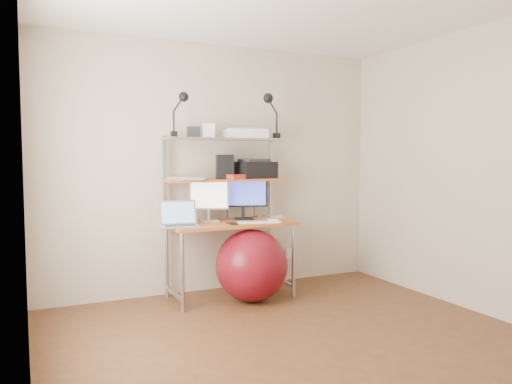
% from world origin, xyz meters
% --- Properties ---
extents(room, '(3.60, 3.60, 3.60)m').
position_xyz_m(room, '(0.00, 0.00, 1.25)').
color(room, brown).
rests_on(room, ground).
extents(computer_desk, '(1.20, 0.60, 1.57)m').
position_xyz_m(computer_desk, '(0.00, 1.50, 0.96)').
color(computer_desk, '#C96727').
rests_on(computer_desk, ground).
extents(desktop, '(1.20, 0.60, 0.00)m').
position_xyz_m(desktop, '(0.00, 1.44, 0.74)').
color(desktop, '#C96727').
rests_on(desktop, computer_desk).
extents(mid_shelf, '(1.18, 0.34, 0.00)m').
position_xyz_m(mid_shelf, '(0.00, 1.57, 1.15)').
color(mid_shelf, '#C96727').
rests_on(mid_shelf, computer_desk).
extents(top_shelf, '(1.18, 0.34, 0.00)m').
position_xyz_m(top_shelf, '(0.00, 1.57, 1.55)').
color(top_shelf, '#ABABB0').
rests_on(top_shelf, computer_desk).
extents(floor, '(3.60, 3.60, 0.00)m').
position_xyz_m(floor, '(0.00, 0.00, 0.00)').
color(floor, brown).
rests_on(floor, ground).
extents(wall_outlet, '(0.08, 0.01, 0.12)m').
position_xyz_m(wall_outlet, '(0.85, 1.79, 0.30)').
color(wall_outlet, white).
rests_on(wall_outlet, room).
extents(monitor_silver, '(0.39, 0.17, 0.44)m').
position_xyz_m(monitor_silver, '(-0.17, 1.57, 0.97)').
color(monitor_silver, '#A6A6AA').
rests_on(monitor_silver, desktop).
extents(monitor_black, '(0.48, 0.21, 0.50)m').
position_xyz_m(monitor_black, '(0.20, 1.58, 0.99)').
color(monitor_black, black).
rests_on(monitor_black, desktop).
extents(laptop, '(0.36, 0.30, 0.29)m').
position_xyz_m(laptop, '(-0.54, 1.35, 0.79)').
color(laptop, silver).
rests_on(laptop, desktop).
extents(keyboard, '(0.42, 0.21, 0.01)m').
position_xyz_m(keyboard, '(0.23, 1.27, 0.75)').
color(keyboard, white).
rests_on(keyboard, desktop).
extents(mouse, '(0.10, 0.07, 0.03)m').
position_xyz_m(mouse, '(0.38, 1.28, 0.75)').
color(mouse, white).
rests_on(mouse, desktop).
extents(mac_mini, '(0.23, 0.23, 0.03)m').
position_xyz_m(mac_mini, '(0.49, 1.53, 0.76)').
color(mac_mini, silver).
rests_on(mac_mini, desktop).
extents(phone, '(0.07, 0.13, 0.01)m').
position_xyz_m(phone, '(-0.04, 1.28, 0.75)').
color(phone, black).
rests_on(phone, desktop).
extents(printer, '(0.46, 0.36, 0.19)m').
position_xyz_m(printer, '(0.33, 1.60, 1.24)').
color(printer, black).
rests_on(printer, mid_shelf).
extents(nas_cube, '(0.20, 0.20, 0.24)m').
position_xyz_m(nas_cube, '(-0.00, 1.57, 1.27)').
color(nas_cube, black).
rests_on(nas_cube, mid_shelf).
extents(red_box, '(0.19, 0.15, 0.05)m').
position_xyz_m(red_box, '(0.08, 1.46, 1.17)').
color(red_box, red).
rests_on(red_box, mid_shelf).
extents(scanner, '(0.42, 0.30, 0.11)m').
position_xyz_m(scanner, '(0.22, 1.57, 1.60)').
color(scanner, white).
rests_on(scanner, top_shelf).
extents(box_white, '(0.14, 0.12, 0.14)m').
position_xyz_m(box_white, '(-0.17, 1.58, 1.62)').
color(box_white, white).
rests_on(box_white, top_shelf).
extents(box_grey, '(0.11, 0.11, 0.11)m').
position_xyz_m(box_grey, '(-0.30, 1.62, 1.60)').
color(box_grey, '#303133').
rests_on(box_grey, top_shelf).
extents(clip_lamp_left, '(0.16, 0.09, 0.41)m').
position_xyz_m(clip_lamp_left, '(-0.47, 1.46, 1.85)').
color(clip_lamp_left, black).
rests_on(clip_lamp_left, top_shelf).
extents(clip_lamp_right, '(0.18, 0.10, 0.45)m').
position_xyz_m(clip_lamp_right, '(0.46, 1.50, 1.88)').
color(clip_lamp_right, black).
rests_on(clip_lamp_right, top_shelf).
extents(exercise_ball, '(0.68, 0.68, 0.68)m').
position_xyz_m(exercise_ball, '(0.13, 1.23, 0.34)').
color(exercise_ball, maroon).
rests_on(exercise_ball, floor).
extents(paper_stack, '(0.42, 0.43, 0.02)m').
position_xyz_m(paper_stack, '(-0.39, 1.57, 1.16)').
color(paper_stack, white).
rests_on(paper_stack, mid_shelf).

